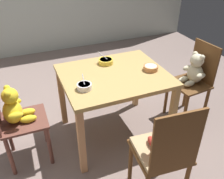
# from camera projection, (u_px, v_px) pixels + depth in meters

# --- Properties ---
(ground_plane) EXTENTS (5.20, 5.20, 0.04)m
(ground_plane) POSITION_uv_depth(u_px,v_px,m) (114.00, 133.00, 2.75)
(ground_plane) COLOR slate
(dining_table) EXTENTS (1.00, 0.84, 0.74)m
(dining_table) POSITION_uv_depth(u_px,v_px,m) (114.00, 83.00, 2.40)
(dining_table) COLOR #AB884C
(dining_table) RESTS_ON ground_plane
(teddy_chair_near_front) EXTENTS (0.43, 0.41, 0.96)m
(teddy_chair_near_front) POSITION_uv_depth(u_px,v_px,m) (164.00, 147.00, 1.79)
(teddy_chair_near_front) COLOR brown
(teddy_chair_near_front) RESTS_ON ground_plane
(teddy_chair_near_left) EXTENTS (0.40, 0.38, 0.87)m
(teddy_chair_near_left) POSITION_uv_depth(u_px,v_px,m) (15.00, 114.00, 2.13)
(teddy_chair_near_left) COLOR brown
(teddy_chair_near_left) RESTS_ON ground_plane
(teddy_chair_near_right) EXTENTS (0.40, 0.42, 0.90)m
(teddy_chair_near_right) POSITION_uv_depth(u_px,v_px,m) (194.00, 75.00, 2.70)
(teddy_chair_near_right) COLOR #58361A
(teddy_chair_near_right) RESTS_ON ground_plane
(porridge_bowl_yellow_far_center) EXTENTS (0.15, 0.15, 0.12)m
(porridge_bowl_yellow_far_center) POSITION_uv_depth(u_px,v_px,m) (106.00, 61.00, 2.52)
(porridge_bowl_yellow_far_center) COLOR gold
(porridge_bowl_yellow_far_center) RESTS_ON dining_table
(porridge_bowl_white_near_left) EXTENTS (0.13, 0.14, 0.11)m
(porridge_bowl_white_near_left) POSITION_uv_depth(u_px,v_px,m) (84.00, 86.00, 2.10)
(porridge_bowl_white_near_left) COLOR silver
(porridge_bowl_white_near_left) RESTS_ON dining_table
(porridge_bowl_terracotta_near_right) EXTENTS (0.14, 0.14, 0.05)m
(porridge_bowl_terracotta_near_right) POSITION_uv_depth(u_px,v_px,m) (151.00, 68.00, 2.39)
(porridge_bowl_terracotta_near_right) COLOR #BB7544
(porridge_bowl_terracotta_near_right) RESTS_ON dining_table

